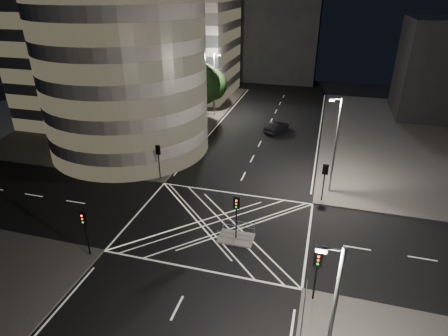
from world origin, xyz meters
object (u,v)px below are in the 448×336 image
(traffic_signal_nr, at_px, (317,267))
(traffic_signal_fl, at_px, (158,156))
(street_lamp_left_near, at_px, (170,117))
(street_lamp_left_far, at_px, (215,82))
(traffic_signal_fr, at_px, (325,176))
(traffic_signal_island, at_px, (236,210))
(street_lamp_right_far, at_px, (335,143))
(central_island, at_px, (236,238))
(traffic_signal_nl, at_px, (85,226))
(street_lamp_right_near, at_px, (329,328))
(sedan, at_px, (277,127))

(traffic_signal_nr, bearing_deg, traffic_signal_fl, 142.31)
(street_lamp_left_near, xyz_separation_m, street_lamp_left_far, (0.00, 18.00, 0.00))
(traffic_signal_fr, distance_m, traffic_signal_island, 10.73)
(traffic_signal_fl, xyz_separation_m, street_lamp_right_far, (18.24, 2.20, 2.63))
(central_island, xyz_separation_m, traffic_signal_island, (0.00, 0.00, 2.84))
(traffic_signal_fl, height_order, traffic_signal_nr, same)
(traffic_signal_fl, xyz_separation_m, traffic_signal_nr, (17.60, -13.60, 0.00))
(traffic_signal_nl, height_order, traffic_signal_island, same)
(traffic_signal_island, bearing_deg, street_lamp_right_near, -59.25)
(traffic_signal_fr, bearing_deg, traffic_signal_nl, -142.31)
(central_island, bearing_deg, street_lamp_right_near, -59.25)
(traffic_signal_fr, xyz_separation_m, street_lamp_left_near, (-18.24, 5.20, 2.63))
(traffic_signal_island, distance_m, street_lamp_left_far, 33.61)
(street_lamp_right_near, bearing_deg, traffic_signal_nr, 95.04)
(traffic_signal_nr, bearing_deg, sedan, 102.84)
(traffic_signal_fr, height_order, street_lamp_left_far, street_lamp_left_far)
(traffic_signal_fl, relative_size, traffic_signal_fr, 1.00)
(central_island, xyz_separation_m, traffic_signal_nr, (6.80, -5.30, 2.84))
(street_lamp_right_near, bearing_deg, sedan, 101.43)
(street_lamp_left_far, height_order, street_lamp_right_far, same)
(street_lamp_right_far, xyz_separation_m, sedan, (-7.91, 16.11, -4.77))
(traffic_signal_nl, xyz_separation_m, traffic_signal_nr, (17.60, 0.00, 0.00))
(traffic_signal_nr, relative_size, street_lamp_right_far, 0.40)
(traffic_signal_nr, bearing_deg, central_island, 142.07)
(central_island, distance_m, traffic_signal_nr, 9.08)
(street_lamp_left_near, xyz_separation_m, street_lamp_right_near, (18.87, -26.00, 0.00))
(traffic_signal_fl, bearing_deg, sedan, 60.57)
(street_lamp_left_near, relative_size, street_lamp_right_near, 1.00)
(traffic_signal_island, bearing_deg, central_island, 0.00)
(traffic_signal_fl, xyz_separation_m, traffic_signal_nl, (0.00, -13.60, 0.00))
(traffic_signal_nr, height_order, street_lamp_right_far, street_lamp_right_far)
(traffic_signal_island, bearing_deg, traffic_signal_nr, -37.93)
(traffic_signal_nr, xyz_separation_m, street_lamp_left_far, (-18.24, 36.80, 2.63))
(traffic_signal_fr, xyz_separation_m, sedan, (-7.27, 18.31, -2.15))
(traffic_signal_fr, relative_size, street_lamp_left_far, 0.40)
(traffic_signal_fr, xyz_separation_m, street_lamp_left_far, (-18.24, 23.20, 2.63))
(traffic_signal_fl, bearing_deg, traffic_signal_nr, -37.69)
(central_island, relative_size, traffic_signal_island, 0.75)
(traffic_signal_fr, relative_size, traffic_signal_island, 1.00)
(central_island, relative_size, traffic_signal_fr, 0.75)
(street_lamp_left_near, relative_size, sedan, 2.14)
(traffic_signal_island, height_order, street_lamp_left_near, street_lamp_left_near)
(central_island, xyz_separation_m, street_lamp_right_far, (7.44, 10.50, 5.47))
(central_island, height_order, traffic_signal_nl, traffic_signal_nl)
(street_lamp_left_near, relative_size, street_lamp_right_far, 1.00)
(street_lamp_right_near, bearing_deg, traffic_signal_island, 120.75)
(traffic_signal_nr, relative_size, sedan, 0.86)
(traffic_signal_nl, bearing_deg, traffic_signal_fl, 90.00)
(traffic_signal_nr, relative_size, traffic_signal_island, 1.00)
(traffic_signal_fl, height_order, street_lamp_left_far, street_lamp_left_far)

